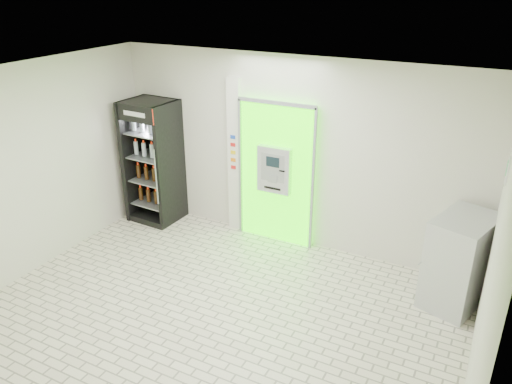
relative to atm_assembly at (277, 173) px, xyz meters
The scene contains 7 objects.
ground 2.69m from the atm_assembly, 85.26° to the right, with size 6.00×6.00×0.00m, color beige.
room_shell 2.51m from the atm_assembly, 85.26° to the right, with size 6.00×6.00×6.00m.
atm_assembly is the anchor object (origin of this frame).
pillar 0.79m from the atm_assembly, behind, with size 0.22×0.11×2.60m.
beverage_cooler 2.24m from the atm_assembly, behind, with size 0.84×0.78×2.14m.
steel_cabinet 2.97m from the atm_assembly, 10.13° to the right, with size 0.89×1.08×1.25m.
exit_sign 3.48m from the atm_assembly, 17.65° to the right, with size 0.02×0.22×0.26m.
Camera 1 is at (2.86, -4.27, 4.07)m, focal length 35.00 mm.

